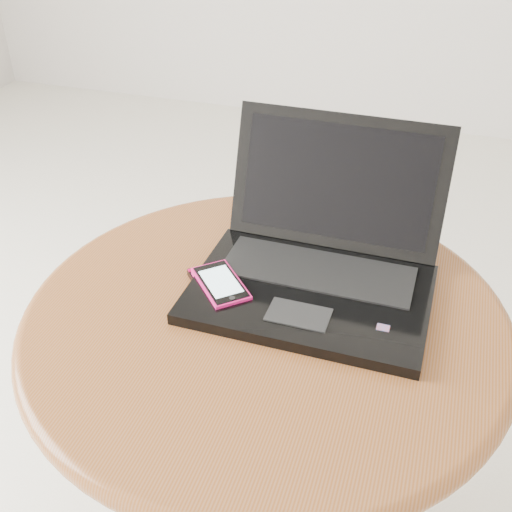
% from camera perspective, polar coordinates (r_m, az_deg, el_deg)
% --- Properties ---
extents(table, '(0.70, 0.70, 0.56)m').
position_cam_1_polar(table, '(0.98, 0.82, -10.18)').
color(table, '#552212').
rests_on(table, ground).
extents(laptop, '(0.34, 0.31, 0.22)m').
position_cam_1_polar(laptop, '(0.93, 5.65, -0.33)').
color(laptop, black).
rests_on(laptop, table).
extents(phone_black, '(0.14, 0.14, 0.01)m').
position_cam_1_polar(phone_black, '(0.93, -3.01, -3.04)').
color(phone_black, black).
rests_on(phone_black, table).
extents(phone_pink, '(0.11, 0.11, 0.01)m').
position_cam_1_polar(phone_pink, '(0.92, -3.20, -2.61)').
color(phone_pink, '#E9156D').
rests_on(phone_pink, phone_black).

